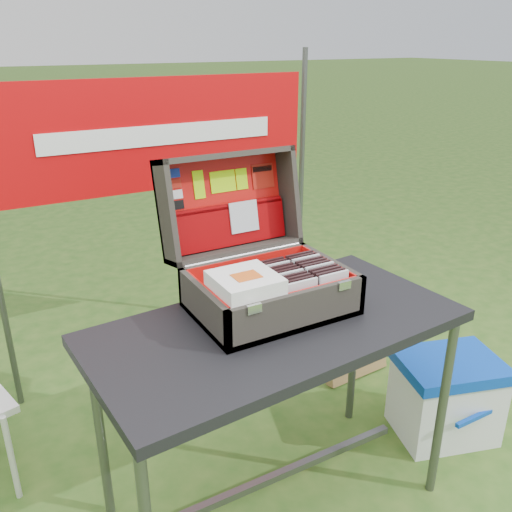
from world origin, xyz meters
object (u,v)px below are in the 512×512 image
suitcase (262,238)px  cooler (446,397)px  table (276,418)px  cardboard_box (354,340)px

suitcase → cooler: size_ratio=1.23×
cooler → table: bearing=-165.2°
table → suitcase: bearing=75.8°
suitcase → cardboard_box: bearing=26.4°
cooler → cardboard_box: bearing=112.5°
suitcase → cooler: 1.26m
table → cooler: 0.93m
table → suitcase: (0.03, 0.15, 0.67)m
suitcase → cardboard_box: (0.82, 0.41, -0.87)m
cardboard_box → cooler: bearing=-87.9°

